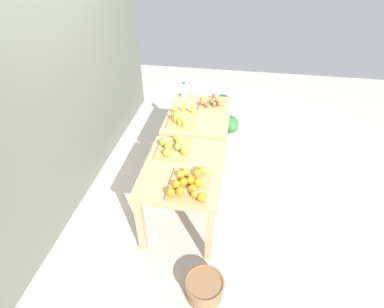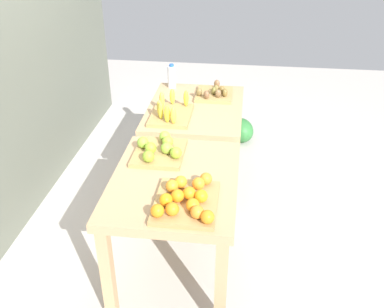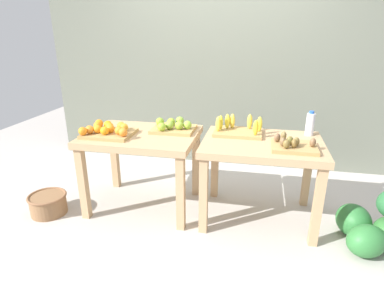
{
  "view_description": "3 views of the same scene",
  "coord_description": "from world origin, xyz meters",
  "px_view_note": "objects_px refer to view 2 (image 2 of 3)",
  "views": [
    {
      "loc": [
        -2.9,
        -0.48,
        2.73
      ],
      "look_at": [
        -0.02,
        -0.01,
        0.53
      ],
      "focal_mm": 28.72,
      "sensor_mm": 36.0,
      "label": 1
    },
    {
      "loc": [
        -2.81,
        -0.4,
        2.26
      ],
      "look_at": [
        0.05,
        -0.04,
        0.59
      ],
      "focal_mm": 40.35,
      "sensor_mm": 36.0,
      "label": 2
    },
    {
      "loc": [
        0.51,
        -2.75,
        1.66
      ],
      "look_at": [
        -0.08,
        0.02,
        0.58
      ],
      "focal_mm": 30.32,
      "sensor_mm": 36.0,
      "label": 3
    }
  ],
  "objects_px": {
    "apple_bin": "(159,150)",
    "water_bottle": "(172,77)",
    "display_table_left": "(175,192)",
    "banana_crate": "(170,112)",
    "kiwi_bin": "(214,93)",
    "orange_bin": "(186,200)",
    "watermelon_pile": "(227,121)",
    "display_table_right": "(195,118)"
  },
  "relations": [
    {
      "from": "display_table_left",
      "to": "display_table_right",
      "type": "relative_size",
      "value": 1.0
    },
    {
      "from": "kiwi_bin",
      "to": "watermelon_pile",
      "type": "height_order",
      "value": "kiwi_bin"
    },
    {
      "from": "display_table_right",
      "to": "display_table_left",
      "type": "bearing_deg",
      "value": 180.0
    },
    {
      "from": "display_table_left",
      "to": "display_table_right",
      "type": "xyz_separation_m",
      "value": [
        1.12,
        0.0,
        0.0
      ]
    },
    {
      "from": "apple_bin",
      "to": "water_bottle",
      "type": "bearing_deg",
      "value": 5.64
    },
    {
      "from": "banana_crate",
      "to": "watermelon_pile",
      "type": "distance_m",
      "value": 1.39
    },
    {
      "from": "orange_bin",
      "to": "display_table_right",
      "type": "bearing_deg",
      "value": 4.65
    },
    {
      "from": "banana_crate",
      "to": "water_bottle",
      "type": "distance_m",
      "value": 0.66
    },
    {
      "from": "water_bottle",
      "to": "banana_crate",
      "type": "bearing_deg",
      "value": -171.54
    },
    {
      "from": "display_table_right",
      "to": "watermelon_pile",
      "type": "bearing_deg",
      "value": -14.7
    },
    {
      "from": "display_table_left",
      "to": "banana_crate",
      "type": "bearing_deg",
      "value": 11.22
    },
    {
      "from": "display_table_right",
      "to": "watermelon_pile",
      "type": "relative_size",
      "value": 1.56
    },
    {
      "from": "display_table_left",
      "to": "orange_bin",
      "type": "distance_m",
      "value": 0.34
    },
    {
      "from": "display_table_left",
      "to": "kiwi_bin",
      "type": "height_order",
      "value": "kiwi_bin"
    },
    {
      "from": "watermelon_pile",
      "to": "kiwi_bin",
      "type": "bearing_deg",
      "value": 171.47
    },
    {
      "from": "banana_crate",
      "to": "water_bottle",
      "type": "relative_size",
      "value": 1.95
    },
    {
      "from": "display_table_right",
      "to": "watermelon_pile",
      "type": "distance_m",
      "value": 1.07
    },
    {
      "from": "display_table_right",
      "to": "water_bottle",
      "type": "distance_m",
      "value": 0.54
    },
    {
      "from": "display_table_right",
      "to": "apple_bin",
      "type": "relative_size",
      "value": 2.6
    },
    {
      "from": "display_table_right",
      "to": "banana_crate",
      "type": "relative_size",
      "value": 2.36
    },
    {
      "from": "kiwi_bin",
      "to": "banana_crate",
      "type": "bearing_deg",
      "value": 146.09
    },
    {
      "from": "banana_crate",
      "to": "water_bottle",
      "type": "xyz_separation_m",
      "value": [
        0.65,
        0.1,
        0.06
      ]
    },
    {
      "from": "water_bottle",
      "to": "kiwi_bin",
      "type": "bearing_deg",
      "value": -112.99
    },
    {
      "from": "orange_bin",
      "to": "banana_crate",
      "type": "xyz_separation_m",
      "value": [
        1.17,
        0.29,
        -0.0
      ]
    },
    {
      "from": "water_bottle",
      "to": "orange_bin",
      "type": "bearing_deg",
      "value": -167.99
    },
    {
      "from": "display_table_left",
      "to": "watermelon_pile",
      "type": "distance_m",
      "value": 2.12
    },
    {
      "from": "apple_bin",
      "to": "display_table_right",
      "type": "bearing_deg",
      "value": -9.87
    },
    {
      "from": "orange_bin",
      "to": "watermelon_pile",
      "type": "distance_m",
      "value": 2.42
    },
    {
      "from": "display_table_right",
      "to": "kiwi_bin",
      "type": "height_order",
      "value": "kiwi_bin"
    },
    {
      "from": "display_table_left",
      "to": "kiwi_bin",
      "type": "relative_size",
      "value": 2.89
    },
    {
      "from": "display_table_right",
      "to": "orange_bin",
      "type": "xyz_separation_m",
      "value": [
        -1.4,
        -0.11,
        0.16
      ]
    },
    {
      "from": "water_bottle",
      "to": "apple_bin",
      "type": "bearing_deg",
      "value": -174.36
    },
    {
      "from": "display_table_right",
      "to": "banana_crate",
      "type": "height_order",
      "value": "banana_crate"
    },
    {
      "from": "display_table_right",
      "to": "kiwi_bin",
      "type": "bearing_deg",
      "value": -30.63
    },
    {
      "from": "display_table_left",
      "to": "orange_bin",
      "type": "xyz_separation_m",
      "value": [
        -0.28,
        -0.11,
        0.16
      ]
    },
    {
      "from": "display_table_right",
      "to": "orange_bin",
      "type": "relative_size",
      "value": 2.25
    },
    {
      "from": "kiwi_bin",
      "to": "apple_bin",
      "type": "bearing_deg",
      "value": 165.1
    },
    {
      "from": "display_table_right",
      "to": "orange_bin",
      "type": "distance_m",
      "value": 1.41
    },
    {
      "from": "display_table_left",
      "to": "orange_bin",
      "type": "relative_size",
      "value": 2.25
    },
    {
      "from": "display_table_right",
      "to": "watermelon_pile",
      "type": "height_order",
      "value": "display_table_right"
    },
    {
      "from": "apple_bin",
      "to": "display_table_left",
      "type": "bearing_deg",
      "value": -151.53
    },
    {
      "from": "display_table_right",
      "to": "kiwi_bin",
      "type": "xyz_separation_m",
      "value": [
        0.24,
        -0.14,
        0.14
      ]
    }
  ]
}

